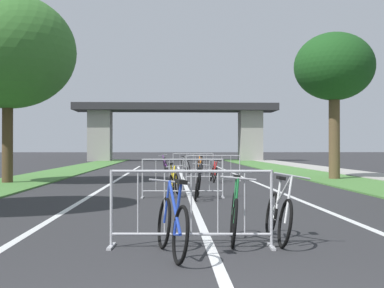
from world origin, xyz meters
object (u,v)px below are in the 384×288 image
at_px(bicycle_orange_3, 200,166).
at_px(bicycle_green_0, 234,215).
at_px(crowd_barrier_nearest, 191,209).
at_px(bicycle_yellow_5, 174,183).
at_px(bicycle_black_8, 198,186).
at_px(tree_right_maple_mid, 334,68).
at_px(bicycle_red_7, 214,173).
at_px(bicycle_blue_2, 172,225).
at_px(crowd_barrier_second, 183,179).
at_px(bicycle_white_1, 278,215).
at_px(crowd_barrier_fourth, 193,163).
at_px(crowd_barrier_third, 213,168).
at_px(bicycle_silver_4, 186,166).
at_px(tree_left_pine_near, 8,52).
at_px(bicycle_purple_6, 165,166).

bearing_deg(bicycle_orange_3, bicycle_green_0, -97.71).
relative_size(crowd_barrier_nearest, bicycle_orange_3, 1.37).
relative_size(bicycle_yellow_5, bicycle_black_8, 0.99).
distance_m(tree_right_maple_mid, bicycle_green_0, 15.77).
xyz_separation_m(tree_right_maple_mid, bicycle_red_7, (-5.20, -1.20, -4.36)).
bearing_deg(tree_right_maple_mid, bicycle_blue_2, -114.90).
relative_size(crowd_barrier_second, bicycle_red_7, 1.32).
bearing_deg(bicycle_white_1, crowd_barrier_fourth, -88.14).
height_order(tree_right_maple_mid, bicycle_red_7, tree_right_maple_mid).
relative_size(crowd_barrier_third, bicycle_silver_4, 1.26).
bearing_deg(bicycle_yellow_5, tree_left_pine_near, 148.78).
xyz_separation_m(bicycle_purple_6, bicycle_black_8, (0.99, -14.56, -0.02)).
bearing_deg(crowd_barrier_third, bicycle_blue_2, -96.84).
bearing_deg(bicycle_purple_6, tree_left_pine_near, -131.48).
bearing_deg(bicycle_green_0, bicycle_silver_4, -83.79).
height_order(bicycle_red_7, bicycle_black_8, bicycle_black_8).
relative_size(crowd_barrier_second, bicycle_orange_3, 1.36).
distance_m(bicycle_blue_2, bicycle_silver_4, 20.66).
height_order(crowd_barrier_nearest, bicycle_blue_2, crowd_barrier_nearest).
bearing_deg(bicycle_black_8, tree_left_pine_near, 144.80).
relative_size(bicycle_orange_3, bicycle_yellow_5, 1.03).
relative_size(bicycle_silver_4, bicycle_black_8, 1.11).
bearing_deg(tree_left_pine_near, bicycle_yellow_5, -39.77).
bearing_deg(bicycle_white_1, crowd_barrier_third, -89.81).
height_order(crowd_barrier_third, bicycle_white_1, crowd_barrier_third).
bearing_deg(bicycle_red_7, tree_right_maple_mid, 11.56).
xyz_separation_m(bicycle_orange_3, bicycle_silver_4, (-0.75, 0.09, 0.01)).
bearing_deg(bicycle_silver_4, crowd_barrier_third, 87.06).
distance_m(bicycle_blue_2, bicycle_orange_3, 20.61).
distance_m(crowd_barrier_third, crowd_barrier_fourth, 6.87).
bearing_deg(bicycle_red_7, tree_left_pine_near, -177.00).
bearing_deg(bicycle_white_1, bicycle_yellow_5, -77.26).
bearing_deg(crowd_barrier_fourth, bicycle_blue_2, -93.29).
distance_m(crowd_barrier_fourth, bicycle_purple_6, 1.56).
xyz_separation_m(bicycle_blue_2, bicycle_yellow_5, (0.08, 7.86, -0.03)).
xyz_separation_m(bicycle_white_1, bicycle_black_8, (-0.83, 6.03, -0.03)).
xyz_separation_m(crowd_barrier_second, bicycle_orange_3, (1.23, 13.17, -0.15)).
bearing_deg(bicycle_green_0, bicycle_black_8, -82.30).
distance_m(crowd_barrier_second, bicycle_orange_3, 13.23).
height_order(bicycle_green_0, bicycle_red_7, bicycle_green_0).
xyz_separation_m(bicycle_blue_2, bicycle_orange_3, (1.54, 20.55, -0.01)).
xyz_separation_m(tree_right_maple_mid, bicycle_black_8, (-6.19, -7.89, -4.37)).
xyz_separation_m(crowd_barrier_second, crowd_barrier_third, (1.40, 6.85, 0.00)).
bearing_deg(crowd_barrier_nearest, bicycle_yellow_5, 91.40).
xyz_separation_m(tree_right_maple_mid, crowd_barrier_second, (-6.58, -7.46, -4.20)).
xyz_separation_m(crowd_barrier_fourth, bicycle_green_0, (-0.32, -20.17, -0.14)).
relative_size(crowd_barrier_second, bicycle_black_8, 1.39).
distance_m(tree_left_pine_near, crowd_barrier_third, 9.09).
bearing_deg(bicycle_blue_2, bicycle_orange_3, 73.93).
distance_m(tree_left_pine_near, tree_right_maple_mid, 13.15).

